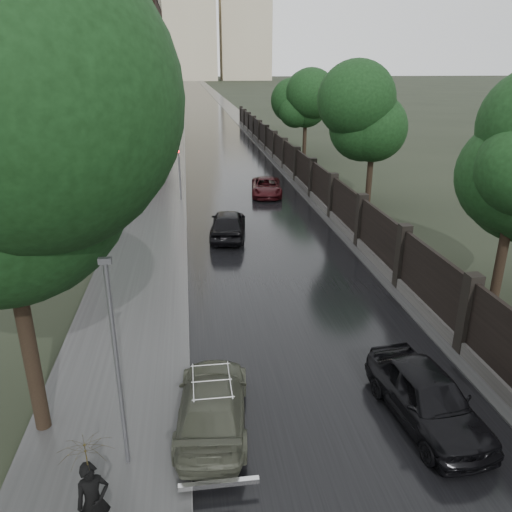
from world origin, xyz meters
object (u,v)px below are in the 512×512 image
at_px(lamp_post, 117,367).
at_px(volga_sedan, 213,403).
at_px(car_right_far, 266,187).
at_px(tree_right_c, 306,106).
at_px(hatchback_left, 228,224).
at_px(tree_left_far, 125,114).
at_px(traffic_light, 179,166).
at_px(tree_right_b, 373,128).
at_px(pedestrian_umbrella, 87,463).
at_px(car_right_near, 427,397).

height_order(lamp_post, volga_sedan, lamp_post).
bearing_deg(car_right_far, tree_right_c, 74.03).
height_order(tree_right_c, hatchback_left, tree_right_c).
xyz_separation_m(tree_left_far, traffic_light, (3.70, -5.01, -2.84)).
bearing_deg(lamp_post, tree_right_c, 71.48).
relative_size(traffic_light, car_right_far, 0.92).
xyz_separation_m(tree_right_b, car_right_far, (-5.90, 3.97, -4.34)).
distance_m(tree_right_b, hatchback_left, 11.22).
relative_size(volga_sedan, car_right_far, 0.98).
bearing_deg(hatchback_left, tree_right_b, -145.79).
relative_size(car_right_far, pedestrian_umbrella, 1.64).
bearing_deg(tree_left_far, tree_right_b, -27.30).
xyz_separation_m(tree_right_b, lamp_post, (-12.90, -20.50, -2.28)).
bearing_deg(car_right_far, tree_right_b, -27.11).
bearing_deg(volga_sedan, car_right_near, 179.34).
relative_size(tree_right_b, car_right_far, 1.61).
xyz_separation_m(car_right_near, pedestrian_umbrella, (-7.74, -2.46, 1.20)).
bearing_deg(volga_sedan, car_right_far, -96.34).
height_order(volga_sedan, car_right_far, volga_sedan).
bearing_deg(tree_left_far, car_right_far, -22.76).
xyz_separation_m(tree_right_c, lamp_post, (-12.90, -38.50, -2.28)).
xyz_separation_m(tree_right_b, traffic_light, (-11.80, 2.99, -2.55)).
bearing_deg(lamp_post, tree_left_far, 95.21).
distance_m(tree_right_b, pedestrian_umbrella, 26.17).
xyz_separation_m(volga_sedan, car_right_far, (5.01, 23.26, -0.01)).
bearing_deg(lamp_post, traffic_light, 87.32).
bearing_deg(tree_left_far, tree_right_c, 32.83).
distance_m(lamp_post, car_right_far, 25.54).
relative_size(traffic_light, volga_sedan, 0.94).
relative_size(volga_sedan, hatchback_left, 0.97).
height_order(tree_left_far, tree_right_b, tree_left_far).
distance_m(tree_left_far, hatchback_left, 14.81).
height_order(tree_right_c, lamp_post, tree_right_c).
xyz_separation_m(tree_left_far, tree_right_b, (15.50, -8.00, -0.29)).
bearing_deg(volga_sedan, traffic_light, -81.90).
relative_size(tree_left_far, traffic_light, 1.85).
bearing_deg(tree_left_far, hatchback_left, -63.93).
xyz_separation_m(tree_left_far, car_right_near, (9.97, -27.90, -4.52)).
distance_m(car_right_far, pedestrian_umbrella, 27.37).
bearing_deg(traffic_light, car_right_near, -74.69).
xyz_separation_m(lamp_post, pedestrian_umbrella, (-0.37, -1.86, -0.75)).
bearing_deg(volga_sedan, tree_right_b, -113.69).
bearing_deg(pedestrian_umbrella, car_right_near, -5.03).
xyz_separation_m(tree_right_c, traffic_light, (-11.80, -15.01, -2.55)).
xyz_separation_m(tree_left_far, pedestrian_umbrella, (2.23, -30.36, -3.32)).
xyz_separation_m(traffic_light, car_right_far, (5.90, 0.98, -1.79)).
bearing_deg(hatchback_left, volga_sedan, 91.22).
bearing_deg(tree_right_b, car_right_near, -105.54).
distance_m(traffic_light, volga_sedan, 22.37).
distance_m(tree_right_b, lamp_post, 24.33).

